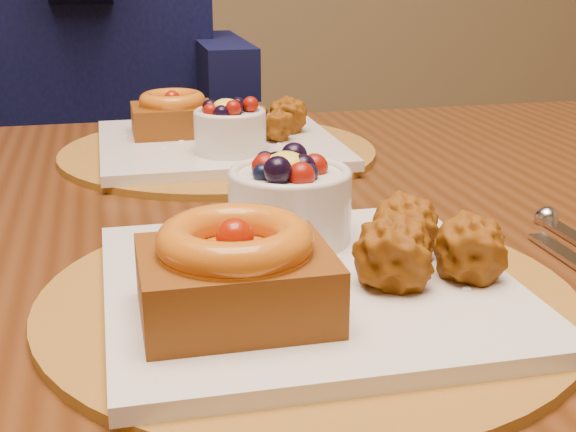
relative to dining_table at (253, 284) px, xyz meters
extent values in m
cube|color=#3E1E0B|center=(0.00, 0.00, 0.06)|extent=(1.60, 0.90, 0.04)
cylinder|color=brown|center=(0.00, -0.22, 0.08)|extent=(0.38, 0.38, 0.01)
cube|color=silver|center=(0.00, -0.22, 0.09)|extent=(0.28, 0.28, 0.01)
cube|color=#481E06|center=(-0.06, -0.27, 0.12)|extent=(0.12, 0.10, 0.04)
torus|color=#AA4F0A|center=(-0.06, -0.27, 0.15)|extent=(0.10, 0.10, 0.02)
sphere|color=#8A1702|center=(-0.06, -0.27, 0.15)|extent=(0.02, 0.02, 0.02)
sphere|color=#914A0A|center=(0.08, -0.19, 0.12)|extent=(0.05, 0.05, 0.05)
sphere|color=#914A0A|center=(0.05, -0.24, 0.12)|extent=(0.05, 0.05, 0.05)
sphere|color=#914A0A|center=(0.11, -0.24, 0.12)|extent=(0.05, 0.05, 0.05)
cylinder|color=silver|center=(0.01, -0.14, 0.12)|extent=(0.10, 0.10, 0.05)
torus|color=silver|center=(0.01, -0.14, 0.15)|extent=(0.10, 0.10, 0.01)
ellipsoid|color=yellow|center=(0.00, -0.14, 0.16)|extent=(0.03, 0.03, 0.02)
cylinder|color=brown|center=(0.00, 0.22, 0.08)|extent=(0.38, 0.38, 0.01)
cube|color=silver|center=(0.00, 0.22, 0.09)|extent=(0.28, 0.28, 0.01)
cube|color=#481E06|center=(-0.05, 0.26, 0.12)|extent=(0.10, 0.08, 0.04)
torus|color=#AA4F0A|center=(-0.05, 0.26, 0.14)|extent=(0.08, 0.08, 0.02)
sphere|color=#8A1702|center=(-0.05, 0.26, 0.14)|extent=(0.02, 0.02, 0.02)
sphere|color=#914A0A|center=(0.07, 0.20, 0.12)|extent=(0.04, 0.04, 0.04)
sphere|color=#914A0A|center=(0.04, 0.24, 0.12)|extent=(0.04, 0.04, 0.04)
sphere|color=#914A0A|center=(0.09, 0.24, 0.12)|extent=(0.04, 0.04, 0.04)
cylinder|color=silver|center=(0.00, 0.15, 0.12)|extent=(0.08, 0.08, 0.05)
torus|color=silver|center=(0.00, 0.15, 0.14)|extent=(0.08, 0.08, 0.01)
ellipsoid|color=yellow|center=(0.00, 0.15, 0.15)|extent=(0.03, 0.03, 0.02)
cube|color=black|center=(-0.14, 0.62, -0.22)|extent=(0.52, 0.52, 0.04)
cylinder|color=black|center=(0.09, 0.47, -0.46)|extent=(0.04, 0.04, 0.43)
cylinder|color=black|center=(-0.37, 0.77, -0.46)|extent=(0.04, 0.04, 0.43)
cylinder|color=black|center=(0.01, 0.85, -0.46)|extent=(0.04, 0.04, 0.43)
cube|color=black|center=(-0.18, 0.82, 0.01)|extent=(0.44, 0.12, 0.46)
cube|color=black|center=(-0.16, 0.79, 0.15)|extent=(0.43, 0.23, 0.62)
cube|color=black|center=(0.07, 0.67, 0.13)|extent=(0.08, 0.31, 0.08)
camera|label=1|loc=(-0.13, -0.72, 0.32)|focal=50.00mm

